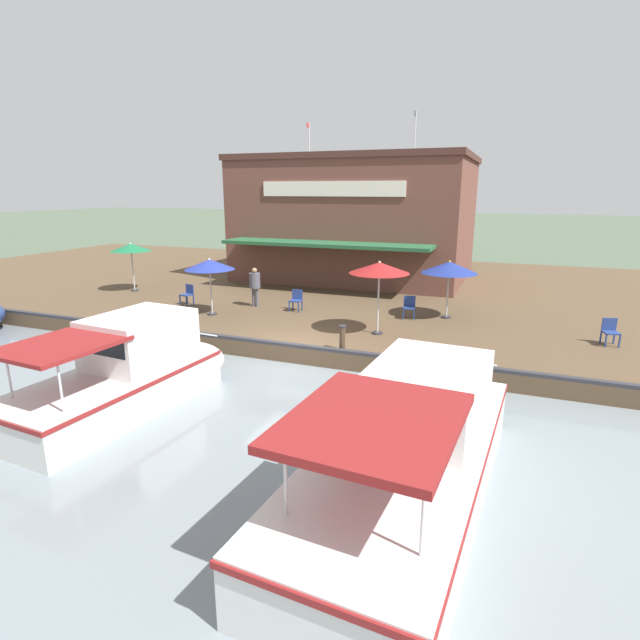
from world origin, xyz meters
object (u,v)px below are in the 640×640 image
(waterfront_restaurant, at_px, (358,218))
(cafe_chair_far_corner_seat, at_px, (610,330))
(patio_umbrella_by_entrance, at_px, (131,248))
(person_at_quay_edge, at_px, (255,283))
(motorboat_outer_channel, at_px, (134,371))
(patio_umbrella_near_quay_edge, at_px, (449,267))
(motorboat_fourth_along, at_px, (417,438))
(cafe_chair_beside_entrance, at_px, (188,293))
(patio_umbrella_mid_patio_left, at_px, (379,268))
(cafe_chair_facing_river, at_px, (296,299))
(patio_umbrella_far_corner, at_px, (210,265))
(mooring_post, at_px, (342,337))
(cafe_chair_back_row_seat, at_px, (409,306))
(tree_behind_restaurant, at_px, (415,196))

(waterfront_restaurant, bearing_deg, cafe_chair_far_corner_seat, 49.14)
(patio_umbrella_by_entrance, distance_m, person_at_quay_edge, 7.20)
(motorboat_outer_channel, bearing_deg, patio_umbrella_by_entrance, -138.79)
(patio_umbrella_near_quay_edge, bearing_deg, motorboat_fourth_along, 4.65)
(cafe_chair_beside_entrance, xyz_separation_m, person_at_quay_edge, (-0.69, 2.89, 0.54))
(waterfront_restaurant, distance_m, cafe_chair_beside_entrance, 11.21)
(patio_umbrella_mid_patio_left, distance_m, cafe_chair_facing_river, 4.81)
(patio_umbrella_near_quay_edge, xyz_separation_m, motorboat_outer_channel, (9.62, -6.55, -1.67))
(waterfront_restaurant, height_order, motorboat_outer_channel, waterfront_restaurant)
(patio_umbrella_far_corner, xyz_separation_m, mooring_post, (2.36, 6.22, -1.58))
(cafe_chair_back_row_seat, bearing_deg, motorboat_fourth_along, 12.42)
(cafe_chair_far_corner_seat, relative_size, tree_behind_restaurant, 0.13)
(patio_umbrella_by_entrance, bearing_deg, mooring_post, 67.83)
(waterfront_restaurant, bearing_deg, motorboat_fourth_along, 20.44)
(patio_umbrella_far_corner, relative_size, motorboat_fourth_along, 0.26)
(patio_umbrella_by_entrance, relative_size, cafe_chair_back_row_seat, 2.73)
(waterfront_restaurant, relative_size, patio_umbrella_mid_patio_left, 4.84)
(waterfront_restaurant, height_order, cafe_chair_beside_entrance, waterfront_restaurant)
(cafe_chair_back_row_seat, height_order, cafe_chair_facing_river, same)
(patio_umbrella_near_quay_edge, xyz_separation_m, patio_umbrella_far_corner, (2.85, -8.66, 0.03))
(patio_umbrella_near_quay_edge, bearing_deg, waterfront_restaurant, -143.34)
(patio_umbrella_near_quay_edge, bearing_deg, cafe_chair_facing_river, -80.16)
(person_at_quay_edge, bearing_deg, cafe_chair_far_corner_seat, 87.04)
(cafe_chair_beside_entrance, relative_size, mooring_post, 1.08)
(patio_umbrella_by_entrance, height_order, cafe_chair_beside_entrance, patio_umbrella_by_entrance)
(waterfront_restaurant, bearing_deg, patio_umbrella_mid_patio_left, 20.49)
(patio_umbrella_far_corner, height_order, tree_behind_restaurant, tree_behind_restaurant)
(patio_umbrella_near_quay_edge, distance_m, cafe_chair_far_corner_seat, 5.71)
(patio_umbrella_mid_patio_left, xyz_separation_m, person_at_quay_edge, (-2.13, -5.87, -1.24))
(patio_umbrella_near_quay_edge, height_order, cafe_chair_beside_entrance, patio_umbrella_near_quay_edge)
(patio_umbrella_near_quay_edge, height_order, mooring_post, patio_umbrella_near_quay_edge)
(patio_umbrella_far_corner, bearing_deg, cafe_chair_back_row_seat, 107.25)
(waterfront_restaurant, height_order, tree_behind_restaurant, waterfront_restaurant)
(cafe_chair_beside_entrance, relative_size, tree_behind_restaurant, 0.13)
(waterfront_restaurant, distance_m, cafe_chair_facing_river, 9.64)
(patio_umbrella_mid_patio_left, height_order, person_at_quay_edge, patio_umbrella_mid_patio_left)
(person_at_quay_edge, bearing_deg, patio_umbrella_near_quay_edge, 97.02)
(cafe_chair_back_row_seat, height_order, cafe_chair_far_corner_seat, same)
(waterfront_restaurant, height_order, motorboat_fourth_along, waterfront_restaurant)
(person_at_quay_edge, height_order, tree_behind_restaurant, tree_behind_restaurant)
(patio_umbrella_by_entrance, xyz_separation_m, mooring_post, (5.05, 12.40, -1.70))
(cafe_chair_far_corner_seat, xyz_separation_m, tree_behind_restaurant, (-13.46, -8.93, 3.90))
(waterfront_restaurant, height_order, person_at_quay_edge, waterfront_restaurant)
(person_at_quay_edge, xyz_separation_m, motorboat_outer_channel, (8.66, 1.21, -0.74))
(cafe_chair_facing_river, height_order, motorboat_outer_channel, motorboat_outer_channel)
(waterfront_restaurant, relative_size, patio_umbrella_by_entrance, 5.20)
(patio_umbrella_mid_patio_left, distance_m, cafe_chair_back_row_seat, 3.14)
(cafe_chair_facing_river, relative_size, tree_behind_restaurant, 0.13)
(cafe_chair_far_corner_seat, xyz_separation_m, motorboat_outer_channel, (7.99, -11.82, -0.19))
(patio_umbrella_mid_patio_left, relative_size, patio_umbrella_by_entrance, 1.07)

